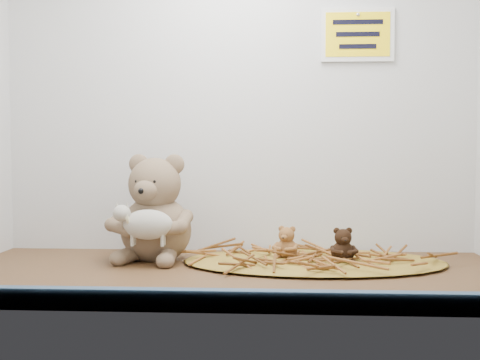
# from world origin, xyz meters

# --- Properties ---
(alcove_shell) EXTENTS (1.20, 0.60, 0.90)m
(alcove_shell) POSITION_xyz_m (0.00, 0.09, 0.45)
(alcove_shell) COLOR #473118
(alcove_shell) RESTS_ON ground
(front_rail) EXTENTS (1.19, 0.02, 0.04)m
(front_rail) POSITION_xyz_m (0.00, -0.29, 0.02)
(front_rail) COLOR #3D5B75
(front_rail) RESTS_ON shelf_floor
(straw_bed) EXTENTS (0.60, 0.35, 0.01)m
(straw_bed) POSITION_xyz_m (0.18, 0.13, 0.01)
(straw_bed) COLOR brown
(straw_bed) RESTS_ON shelf_floor
(main_teddy) EXTENTS (0.24, 0.25, 0.25)m
(main_teddy) POSITION_xyz_m (-0.19, 0.16, 0.13)
(main_teddy) COLOR #907358
(main_teddy) RESTS_ON shelf_floor
(toy_lamb) EXTENTS (0.15, 0.09, 0.09)m
(toy_lamb) POSITION_xyz_m (-0.19, 0.07, 0.10)
(toy_lamb) COLOR #B0AC9E
(toy_lamb) RESTS_ON main_teddy
(mini_teddy_tan) EXTENTS (0.08, 0.08, 0.08)m
(mini_teddy_tan) POSITION_xyz_m (0.12, 0.15, 0.05)
(mini_teddy_tan) COLOR #996032
(mini_teddy_tan) RESTS_ON straw_bed
(mini_teddy_brown) EXTENTS (0.07, 0.07, 0.08)m
(mini_teddy_brown) POSITION_xyz_m (0.25, 0.11, 0.05)
(mini_teddy_brown) COLOR black
(mini_teddy_brown) RESTS_ON straw_bed
(wall_sign) EXTENTS (0.16, 0.01, 0.11)m
(wall_sign) POSITION_xyz_m (0.30, 0.29, 0.55)
(wall_sign) COLOR yellow
(wall_sign) RESTS_ON back_wall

